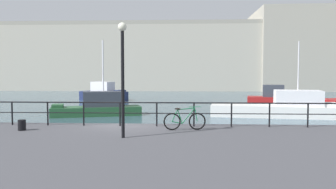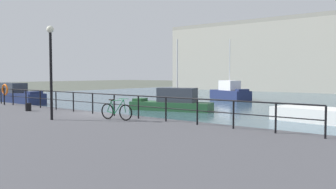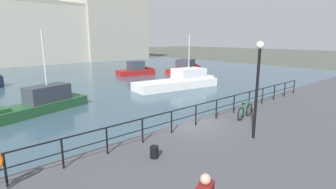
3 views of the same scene
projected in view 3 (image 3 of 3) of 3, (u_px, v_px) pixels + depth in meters
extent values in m
plane|color=#4C5147|center=(186.00, 139.00, 13.83)|extent=(240.00, 240.00, 0.00)
cube|color=#385160|center=(31.00, 77.00, 35.84)|extent=(80.00, 60.00, 0.01)
cube|color=#47474C|center=(320.00, 179.00, 8.99)|extent=(56.00, 13.00, 0.99)
cube|color=#A49F91|center=(105.00, 29.00, 67.08)|extent=(16.30, 16.51, 15.12)
cube|color=white|center=(176.00, 84.00, 27.91)|extent=(9.82, 4.17, 0.87)
cube|color=silver|center=(189.00, 74.00, 28.61)|extent=(3.64, 2.76, 1.16)
cube|color=white|center=(204.00, 76.00, 29.93)|extent=(1.42, 2.09, 0.24)
cylinder|color=silver|center=(189.00, 52.00, 28.09)|extent=(0.10, 0.10, 3.69)
cube|color=#23512D|center=(42.00, 107.00, 18.84)|extent=(7.13, 3.79, 0.71)
cube|color=#333842|center=(48.00, 93.00, 19.11)|extent=(3.41, 2.30, 1.18)
cylinder|color=silver|center=(44.00, 58.00, 18.55)|extent=(0.10, 0.10, 4.00)
cube|color=maroon|center=(184.00, 69.00, 41.66)|extent=(8.66, 5.70, 0.72)
cube|color=#333842|center=(185.00, 63.00, 41.96)|extent=(3.44, 3.24, 1.22)
cube|color=maroon|center=(192.00, 65.00, 44.60)|extent=(1.65, 2.16, 0.24)
cube|color=maroon|center=(136.00, 72.00, 38.09)|extent=(5.69, 3.32, 0.73)
cube|color=#333842|center=(136.00, 65.00, 37.90)|extent=(2.47, 2.14, 1.30)
cube|color=maroon|center=(149.00, 68.00, 39.12)|extent=(0.94, 1.75, 0.24)
cylinder|color=black|center=(5.00, 170.00, 7.52)|extent=(0.07, 0.07, 1.05)
cylinder|color=black|center=(62.00, 154.00, 8.59)|extent=(0.07, 0.07, 1.05)
cylinder|color=black|center=(107.00, 141.00, 9.67)|extent=(0.07, 0.07, 1.05)
cylinder|color=black|center=(142.00, 131.00, 10.74)|extent=(0.07, 0.07, 1.05)
cylinder|color=black|center=(172.00, 122.00, 11.82)|extent=(0.07, 0.07, 1.05)
cylinder|color=black|center=(196.00, 115.00, 12.89)|extent=(0.07, 0.07, 1.05)
cylinder|color=black|center=(216.00, 109.00, 13.97)|extent=(0.07, 0.07, 1.05)
cylinder|color=black|center=(234.00, 104.00, 15.04)|extent=(0.07, 0.07, 1.05)
cylinder|color=black|center=(249.00, 100.00, 16.12)|extent=(0.07, 0.07, 1.05)
cylinder|color=black|center=(262.00, 96.00, 17.19)|extent=(0.07, 0.07, 1.05)
cylinder|color=black|center=(274.00, 93.00, 18.27)|extent=(0.07, 0.07, 1.05)
cylinder|color=black|center=(285.00, 90.00, 19.34)|extent=(0.07, 0.07, 1.05)
cylinder|color=black|center=(294.00, 87.00, 20.42)|extent=(0.07, 0.07, 1.05)
cylinder|color=black|center=(207.00, 102.00, 13.32)|extent=(21.47, 0.06, 0.06)
cylinder|color=black|center=(207.00, 111.00, 13.42)|extent=(21.47, 0.04, 0.04)
torus|color=black|center=(249.00, 110.00, 14.47)|extent=(0.72, 0.15, 0.72)
torus|color=black|center=(241.00, 114.00, 13.70)|extent=(0.72, 0.15, 0.72)
cylinder|color=#146638|center=(247.00, 107.00, 14.15)|extent=(0.55, 0.11, 0.66)
cylinder|color=#146638|center=(244.00, 109.00, 13.89)|extent=(0.24, 0.07, 0.58)
cylinder|color=#146638|center=(246.00, 102.00, 14.02)|extent=(0.72, 0.13, 0.11)
cylinder|color=#146638|center=(242.00, 114.00, 13.86)|extent=(0.43, 0.09, 0.12)
cylinder|color=#146638|center=(242.00, 109.00, 13.73)|extent=(0.26, 0.07, 0.51)
cylinder|color=#146638|center=(249.00, 105.00, 14.38)|extent=(0.14, 0.05, 0.57)
cube|color=black|center=(243.00, 103.00, 13.75)|extent=(0.23, 0.12, 0.05)
cylinder|color=#146638|center=(249.00, 100.00, 14.27)|extent=(0.52, 0.09, 0.02)
cylinder|color=black|center=(154.00, 152.00, 9.43)|extent=(0.32, 0.32, 0.44)
cylinder|color=black|center=(256.00, 95.00, 10.95)|extent=(0.12, 0.12, 3.89)
sphere|color=silver|center=(260.00, 45.00, 10.50)|extent=(0.32, 0.32, 0.32)
sphere|color=tan|center=(206.00, 179.00, 5.08)|extent=(0.22, 0.22, 0.22)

